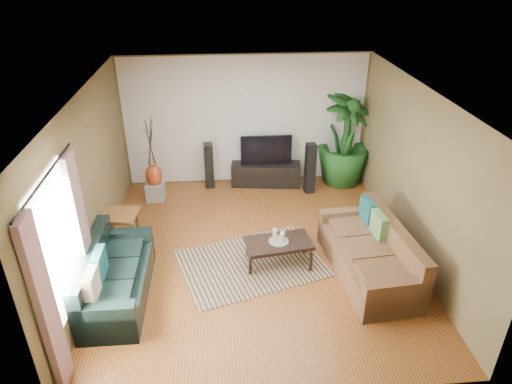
{
  "coord_description": "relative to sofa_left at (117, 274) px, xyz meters",
  "views": [
    {
      "loc": [
        -0.54,
        -6.17,
        4.47
      ],
      "look_at": [
        0.0,
        0.2,
        1.05
      ],
      "focal_mm": 32.0,
      "sensor_mm": 36.0,
      "label": 1
    }
  ],
  "objects": [
    {
      "name": "candle_mid",
      "position": [
        2.42,
        0.56,
        0.09
      ],
      "size": [
        0.07,
        0.07,
        0.16
      ],
      "primitive_type": "cylinder",
      "color": "white",
      "rests_on": "candle_tray"
    },
    {
      "name": "wall_front",
      "position": [
        2.07,
        -1.85,
        0.93
      ],
      "size": [
        5.0,
        0.0,
        5.0
      ],
      "primitive_type": "plane",
      "rotation": [
        -1.57,
        0.0,
        0.0
      ],
      "color": "brown",
      "rests_on": "ground"
    },
    {
      "name": "floor",
      "position": [
        2.07,
        0.9,
        -0.42
      ],
      "size": [
        5.5,
        5.5,
        0.0
      ],
      "primitive_type": "plane",
      "color": "brown",
      "rests_on": "ground"
    },
    {
      "name": "curtain_far",
      "position": [
        -0.36,
        0.05,
        0.72
      ],
      "size": [
        0.08,
        0.35,
        2.2
      ],
      "primitive_type": "cube",
      "color": "gray",
      "rests_on": "ground"
    },
    {
      "name": "wall_left",
      "position": [
        -0.43,
        0.9,
        0.92
      ],
      "size": [
        0.0,
        5.5,
        5.5
      ],
      "primitive_type": "plane",
      "rotation": [
        1.57,
        0.0,
        1.57
      ],
      "color": "brown",
      "rests_on": "ground"
    },
    {
      "name": "curtain_rod",
      "position": [
        -0.36,
        -0.7,
        1.87
      ],
      "size": [
        0.03,
        1.9,
        0.03
      ],
      "primitive_type": "cylinder",
      "rotation": [
        1.57,
        0.0,
        0.0
      ],
      "color": "black",
      "rests_on": "ground"
    },
    {
      "name": "wall_right",
      "position": [
        4.57,
        0.9,
        0.92
      ],
      "size": [
        0.0,
        5.5,
        5.5
      ],
      "primitive_type": "plane",
      "rotation": [
        1.57,
        0.0,
        -1.57
      ],
      "color": "brown",
      "rests_on": "ground"
    },
    {
      "name": "tv_stand",
      "position": [
        2.48,
        3.4,
        -0.18
      ],
      "size": [
        1.48,
        0.61,
        0.48
      ],
      "primitive_type": "cube",
      "rotation": [
        0.0,
        0.0,
        -0.12
      ],
      "color": "black",
      "rests_on": "floor"
    },
    {
      "name": "side_table",
      "position": [
        -0.18,
        1.42,
        -0.14
      ],
      "size": [
        0.62,
        0.62,
        0.58
      ],
      "primitive_type": "cube",
      "rotation": [
        0.0,
        0.0,
        -0.14
      ],
      "color": "brown",
      "rests_on": "floor"
    },
    {
      "name": "pedestal",
      "position": [
        0.21,
        2.94,
        -0.24
      ],
      "size": [
        0.37,
        0.37,
        0.36
      ],
      "primitive_type": "cube",
      "rotation": [
        0.0,
        0.0,
        -0.02
      ],
      "color": "gray",
      "rests_on": "floor"
    },
    {
      "name": "candle_tall",
      "position": [
        2.32,
        0.63,
        0.11
      ],
      "size": [
        0.07,
        0.07,
        0.21
      ],
      "primitive_type": "cylinder",
      "color": "beige",
      "rests_on": "candle_tray"
    },
    {
      "name": "sofa_left",
      "position": [
        0.0,
        0.0,
        0.0
      ],
      "size": [
        0.81,
        1.87,
        0.85
      ],
      "primitive_type": "cube",
      "rotation": [
        0.0,
        0.0,
        1.57
      ],
      "color": "black",
      "rests_on": "floor"
    },
    {
      "name": "speaker_left",
      "position": [
        1.28,
        3.4,
        0.06
      ],
      "size": [
        0.19,
        0.21,
        0.98
      ],
      "primitive_type": "cube",
      "rotation": [
        0.0,
        0.0,
        0.1
      ],
      "color": "black",
      "rests_on": "floor"
    },
    {
      "name": "area_rug",
      "position": [
        1.96,
        0.63,
        -0.42
      ],
      "size": [
        2.55,
        2.13,
        0.01
      ],
      "primitive_type": "cube",
      "rotation": [
        0.0,
        0.0,
        0.3
      ],
      "color": "tan",
      "rests_on": "floor"
    },
    {
      "name": "vase",
      "position": [
        0.21,
        2.94,
        0.1
      ],
      "size": [
        0.33,
        0.33,
        0.46
      ],
      "primitive_type": "ellipsoid",
      "color": "#983C1B",
      "rests_on": "pedestal"
    },
    {
      "name": "curtain_near",
      "position": [
        -0.36,
        -1.45,
        0.72
      ],
      "size": [
        0.08,
        0.35,
        2.2
      ],
      "primitive_type": "cube",
      "color": "gray",
      "rests_on": "ground"
    },
    {
      "name": "candle_tray",
      "position": [
        2.38,
        0.6,
        0.0
      ],
      "size": [
        0.32,
        0.32,
        0.01
      ],
      "primitive_type": "cylinder",
      "color": "gray",
      "rests_on": "coffee_table"
    },
    {
      "name": "sofa_right",
      "position": [
        3.71,
        0.23,
        0.0
      ],
      "size": [
        1.13,
        2.17,
        0.85
      ],
      "primitive_type": "cube",
      "rotation": [
        0.0,
        0.0,
        -1.48
      ],
      "color": "brown",
      "rests_on": "floor"
    },
    {
      "name": "candle_short",
      "position": [
        2.45,
        0.66,
        0.07
      ],
      "size": [
        0.07,
        0.07,
        0.13
      ],
      "primitive_type": "cylinder",
      "color": "beige",
      "rests_on": "candle_tray"
    },
    {
      "name": "coffee_table",
      "position": [
        2.38,
        0.6,
        -0.22
      ],
      "size": [
        1.1,
        0.71,
        0.42
      ],
      "primitive_type": "cube",
      "rotation": [
        0.0,
        0.0,
        0.15
      ],
      "color": "black",
      "rests_on": "floor"
    },
    {
      "name": "television",
      "position": [
        2.48,
        3.4,
        0.37
      ],
      "size": [
        1.06,
        0.06,
        0.62
      ],
      "primitive_type": "cube",
      "color": "black",
      "rests_on": "tv_stand"
    },
    {
      "name": "backwall_panel",
      "position": [
        2.07,
        3.64,
        0.93
      ],
      "size": [
        4.9,
        0.0,
        4.9
      ],
      "primitive_type": "plane",
      "rotation": [
        1.57,
        0.0,
        0.0
      ],
      "color": "white",
      "rests_on": "ground"
    },
    {
      "name": "window_pane",
      "position": [
        -0.41,
        -0.7,
        0.97
      ],
      "size": [
        0.0,
        1.8,
        1.8
      ],
      "primitive_type": "plane",
      "rotation": [
        1.57,
        0.0,
        1.57
      ],
      "color": "white",
      "rests_on": "ground"
    },
    {
      "name": "plant_pot",
      "position": [
        4.12,
        3.4,
        -0.28
      ],
      "size": [
        0.36,
        0.36,
        0.28
      ],
      "primitive_type": "cylinder",
      "color": "black",
      "rests_on": "floor"
    },
    {
      "name": "wall_back",
      "position": [
        2.07,
        3.65,
        0.93
      ],
      "size": [
        5.0,
        0.0,
        5.0
      ],
      "primitive_type": "plane",
      "rotation": [
        1.57,
        0.0,
        0.0
      ],
      "color": "brown",
      "rests_on": "ground"
    },
    {
      "name": "ceiling",
      "position": [
        2.07,
        0.9,
        2.28
      ],
      "size": [
        5.5,
        5.5,
        0.0
      ],
      "primitive_type": "plane",
      "rotation": [
        3.14,
        0.0,
        0.0
      ],
      "color": "white",
      "rests_on": "ground"
    },
    {
      "name": "speaker_right",
      "position": [
        3.34,
        3.0,
        0.1
      ],
      "size": [
        0.21,
        0.23,
        1.06
      ],
      "primitive_type": "cube",
      "rotation": [
        0.0,
        0.0,
        0.11
      ],
      "color": "black",
      "rests_on": "floor"
    },
    {
      "name": "potted_plant",
      "position": [
        4.12,
        3.4,
        0.56
      ],
      "size": [
        1.53,
        1.53,
        1.97
      ],
      "primitive_type": "imported",
      "rotation": [
        0.0,
        0.0,
        0.6
      ],
      "color": "#194C1B",
      "rests_on": "floor"
    }
  ]
}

